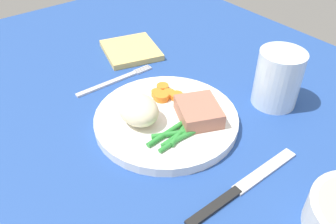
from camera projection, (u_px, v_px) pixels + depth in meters
dining_table at (176, 122)px, 58.94cm from camera, size 120.00×90.00×2.00cm
dinner_plate at (168, 121)px, 56.53cm from camera, size 23.66×23.66×1.60cm
meat_portion at (199, 112)px, 55.06cm from camera, size 9.37×8.80×2.56cm
mashed_potatoes at (138, 109)px, 53.88cm from camera, size 7.39×5.95×4.53cm
carrot_slices at (164, 94)px, 60.07cm from camera, size 5.94×5.12×1.14cm
green_beans at (177, 134)px, 52.13cm from camera, size 3.97×10.13×0.82cm
fork at (115, 81)px, 66.90cm from camera, size 1.44×16.60×0.40cm
knife at (242, 187)px, 46.51cm from camera, size 1.70×20.50×0.64cm
water_glass at (277, 82)px, 59.22cm from camera, size 7.83×7.83×10.00cm
napkin at (131, 50)px, 75.63cm from camera, size 14.62×13.93×1.24cm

